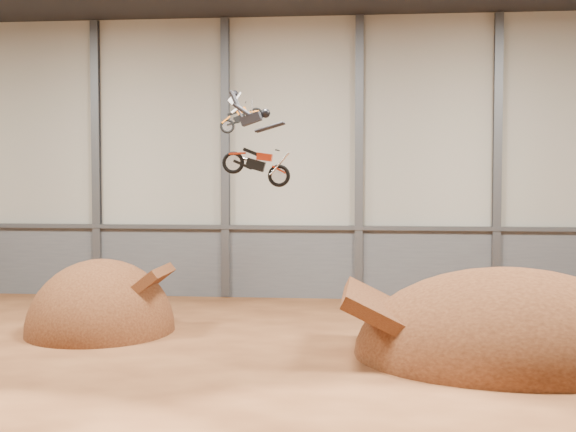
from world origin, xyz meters
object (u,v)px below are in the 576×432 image
(takeoff_ramp, at_px, (101,331))
(fmx_rider_a, at_px, (244,107))
(fmx_rider_b, at_px, (253,140))
(landing_ramp, at_px, (509,357))

(takeoff_ramp, xyz_separation_m, fmx_rider_a, (5.52, 1.42, 8.90))
(fmx_rider_a, height_order, fmx_rider_b, fmx_rider_a)
(landing_ramp, bearing_deg, fmx_rider_a, 156.45)
(takeoff_ramp, xyz_separation_m, fmx_rider_b, (6.62, -3.75, 7.36))
(landing_ramp, distance_m, fmx_rider_b, 11.39)
(fmx_rider_b, bearing_deg, takeoff_ramp, 152.97)
(fmx_rider_a, xyz_separation_m, fmx_rider_b, (1.10, -5.17, -1.54))
(landing_ramp, xyz_separation_m, fmx_rider_b, (-8.64, -0.92, 7.36))
(landing_ramp, relative_size, fmx_rider_b, 3.35)
(takeoff_ramp, distance_m, fmx_rider_b, 10.59)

